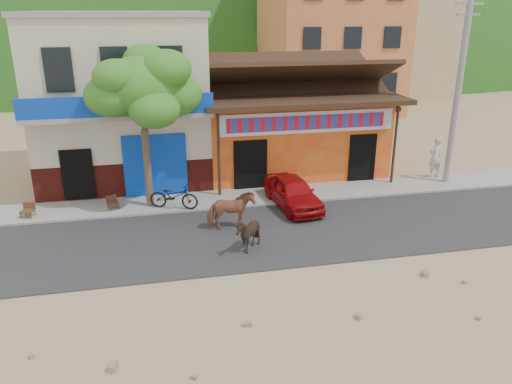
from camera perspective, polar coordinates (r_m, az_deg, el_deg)
ground at (r=15.22m, az=6.12°, el=-8.52°), size 120.00×120.00×0.00m
road at (r=17.34m, az=3.60°, el=-4.60°), size 60.00×5.00×0.04m
sidewalk at (r=20.46m, az=1.00°, el=-0.48°), size 60.00×2.00×0.12m
dance_club at (r=24.14m, az=3.55°, el=7.03°), size 8.00×6.00×3.60m
cafe_building at (r=22.99m, az=-14.99°, el=10.05°), size 7.00×6.00×7.00m
apartment_front at (r=39.01m, az=8.40°, el=18.11°), size 9.00×9.00×12.00m
apartment_rear at (r=48.19m, az=16.33°, el=16.72°), size 8.00×8.00×10.00m
tree at (r=18.91m, az=-12.62°, el=6.99°), size 3.00×3.00×6.00m
utility_pole at (r=22.68m, az=22.08°, el=10.74°), size 0.24×0.24×8.00m
cow_tan at (r=17.29m, az=-2.90°, el=-2.13°), size 1.68×0.89×1.37m
cow_dark at (r=15.75m, az=-0.91°, el=-4.82°), size 1.17×1.06×1.17m
red_car at (r=19.29m, az=4.24°, el=-0.02°), size 1.84×3.65×1.19m
scooter at (r=19.15m, az=-9.36°, el=-0.46°), size 1.99×1.29×0.99m
pedestrian at (r=23.77m, az=19.81°, el=3.78°), size 0.75×0.56×1.86m
cafe_chair_left at (r=19.95m, az=-24.77°, el=-1.34°), size 0.53×0.53×0.95m
cafe_chair_right at (r=19.69m, az=-16.12°, el=-0.59°), size 0.51×0.51×0.88m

